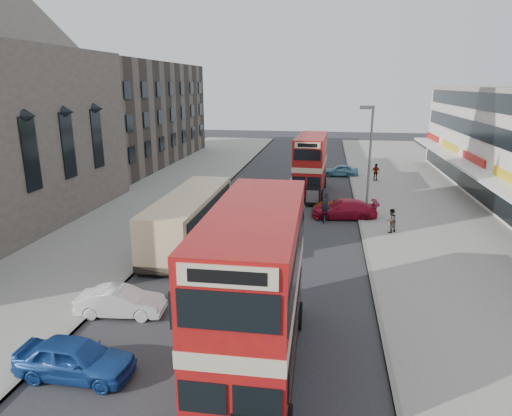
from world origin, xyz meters
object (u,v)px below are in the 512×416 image
Objects in this scene: street_lamp at (369,154)px; pedestrian_far at (376,172)px; pedestrian_near at (391,220)px; cyclist at (326,212)px; car_right_c at (340,170)px; bus_main at (256,290)px; car_right_b at (341,207)px; coach at (190,217)px; car_left_front at (121,302)px; bus_second at (311,164)px; car_left_near at (75,358)px; car_right_a at (344,209)px.

street_lamp reaches higher than pedestrian_far.
pedestrian_near is 0.78× the size of cyclist.
bus_main is at bearing -6.45° from car_right_c.
car_right_b is 2.60× the size of pedestrian_near.
bus_main is 34.62m from car_right_c.
pedestrian_near is at bearing 16.33° from coach.
pedestrian_near reaches higher than car_right_b.
street_lamp is at bearing -118.31° from pedestrian_far.
cyclist is at bearing -128.53° from pedestrian_far.
bus_main is 18.08m from cyclist.
car_left_front is 1.78× the size of cyclist.
car_left_front is (-6.97, -23.59, -2.02)m from bus_second.
bus_second is (0.70, 26.29, -0.30)m from bus_main.
car_left_front is at bearing 75.65° from bus_second.
car_left_near is (-6.61, -27.75, -1.95)m from bus_second.
bus_second reaches higher than cyclist.
bus_main is 32.87m from pedestrian_far.
cyclist is (8.11, 19.26, 0.01)m from car_left_near.
bus_second is 16.02m from coach.
car_right_c is at bearing 175.30° from car_right_a.
pedestrian_far is (12.91, 33.51, 0.32)m from car_left_near.
car_right_a is at bearing -37.07° from car_left_front.
bus_main is at bearing -8.35° from car_right_b.
bus_second is 2.18× the size of car_right_b.
coach is at bearing -147.79° from street_lamp.
car_right_a reaches higher than car_right_c.
street_lamp reaches higher than car_right_b.
car_left_near reaches higher than car_right_b.
car_right_b is (-1.71, 1.08, -4.20)m from street_lamp.
car_right_a is at bearing 112.71° from bus_second.
pedestrian_near is at bearing -21.59° from cyclist.
cyclist is at bearing -68.60° from pedestrian_near.
car_right_a is 2.27× the size of cyclist.
pedestrian_near is (12.35, 16.93, 0.27)m from car_left_near.
street_lamp is 2.19× the size of car_left_front.
car_right_a is at bearing -124.42° from pedestrian_far.
coach is 2.90× the size of car_right_c.
cyclist is (-1.37, -16.56, 0.05)m from car_right_c.
bus_main reaches higher than pedestrian_far.
coach is at bearing -142.55° from pedestrian_far.
cyclist is (-1.35, -0.90, 0.00)m from car_right_a.
bus_second is at bearing -101.82° from pedestrian_near.
cyclist is at bearing -162.33° from street_lamp.
cyclist reaches higher than car_right_b.
street_lamp is 14.02m from pedestrian_far.
car_right_a is 1.62m from cyclist.
coach is at bearing -136.38° from cyclist.
bus_main is 1.11× the size of bus_second.
car_left_near is (-10.94, -20.16, -4.10)m from street_lamp.
coach is 9.13m from car_left_front.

